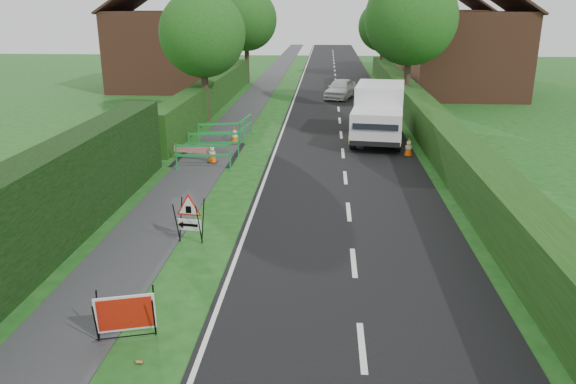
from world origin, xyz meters
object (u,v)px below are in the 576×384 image
object	(u,v)px
hatchback_car	(341,89)
works_van	(379,112)
red_rect_sign	(125,314)
triangle_sign	(188,215)

from	to	relation	value
hatchback_car	works_van	bearing A→B (deg)	-67.65
red_rect_sign	hatchback_car	world-z (taller)	hatchback_car
triangle_sign	hatchback_car	xyz separation A→B (m)	(4.40, 24.29, -0.14)
triangle_sign	works_van	bearing A→B (deg)	72.45
works_van	red_rect_sign	bearing A→B (deg)	-102.26
triangle_sign	works_van	xyz separation A→B (m)	(5.84, 12.14, 0.52)
hatchback_car	triangle_sign	bearing A→B (deg)	-84.66
red_rect_sign	hatchback_car	size ratio (longest dim) A/B	0.31
triangle_sign	hatchback_car	world-z (taller)	hatchback_car
works_van	hatchback_car	world-z (taller)	works_van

